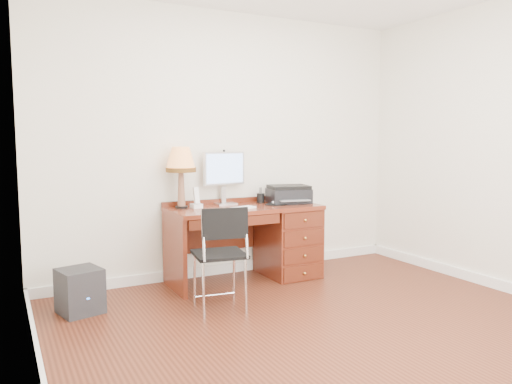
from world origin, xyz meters
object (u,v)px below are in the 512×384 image
desk (272,237)px  equipment_box (80,291)px  leg_lamp (181,163)px  phone (196,202)px  printer (289,194)px  chair (222,248)px  monitor (225,171)px

desk → equipment_box: 1.95m
leg_lamp → phone: bearing=-24.7°
printer → chair: 1.36m
equipment_box → chair: bearing=-39.6°
leg_lamp → phone: size_ratio=2.93×
desk → chair: chair is taller
desk → leg_lamp: leg_lamp is taller
chair → printer: bearing=43.9°
printer → monitor: bearing=173.0°
equipment_box → monitor: bearing=2.9°
desk → printer: size_ratio=3.21×
desk → chair: bearing=-140.4°
desk → equipment_box: desk is taller
chair → equipment_box: bearing=164.0°
printer → equipment_box: printer is taller
phone → chair: bearing=-102.4°
phone → printer: bearing=-10.0°
leg_lamp → chair: (0.04, -0.88, -0.65)m
desk → printer: printer is taller
printer → phone: (-1.00, 0.06, -0.03)m
phone → monitor: bearing=15.2°
monitor → phone: (-0.36, -0.14, -0.28)m
desk → phone: phone is taller
monitor → leg_lamp: (-0.49, -0.08, 0.10)m
chair → equipment_box: 1.21m
phone → chair: phone is taller
phone → equipment_box: 1.34m
desk → equipment_box: bearing=-173.2°
monitor → leg_lamp: 0.51m
printer → equipment_box: size_ratio=1.28×
phone → chair: size_ratio=0.23×
chair → phone: bearing=93.1°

